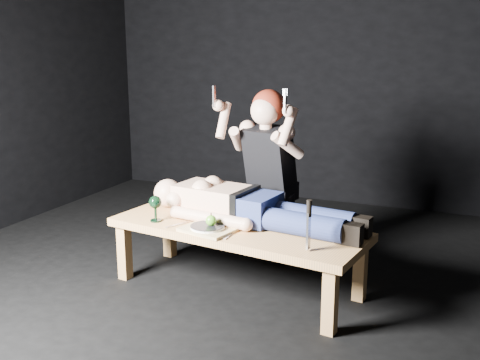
{
  "coord_description": "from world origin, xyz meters",
  "views": [
    {
      "loc": [
        1.38,
        -3.2,
        1.61
      ],
      "look_at": [
        -0.03,
        0.1,
        0.75
      ],
      "focal_mm": 41.96,
      "sensor_mm": 36.0,
      "label": 1
    }
  ],
  "objects_px": {
    "table": "(237,257)",
    "lying_man": "(253,203)",
    "serving_tray": "(208,230)",
    "carving_knife": "(309,226)",
    "kneeling_woman": "(275,175)",
    "goblet": "(155,209)"
  },
  "relations": [
    {
      "from": "serving_tray",
      "to": "lying_man",
      "type": "bearing_deg",
      "value": 56.13
    },
    {
      "from": "lying_man",
      "to": "kneeling_woman",
      "type": "xyz_separation_m",
      "value": [
        -0.01,
        0.48,
        0.09
      ]
    },
    {
      "from": "serving_tray",
      "to": "carving_knife",
      "type": "distance_m",
      "value": 0.71
    },
    {
      "from": "table",
      "to": "goblet",
      "type": "xyz_separation_m",
      "value": [
        -0.54,
        -0.13,
        0.31
      ]
    },
    {
      "from": "kneeling_woman",
      "to": "table",
      "type": "bearing_deg",
      "value": -81.79
    },
    {
      "from": "goblet",
      "to": "carving_knife",
      "type": "relative_size",
      "value": 0.58
    },
    {
      "from": "lying_man",
      "to": "carving_knife",
      "type": "distance_m",
      "value": 0.63
    },
    {
      "from": "goblet",
      "to": "table",
      "type": "bearing_deg",
      "value": 13.58
    },
    {
      "from": "table",
      "to": "goblet",
      "type": "height_order",
      "value": "goblet"
    },
    {
      "from": "lying_man",
      "to": "kneeling_woman",
      "type": "height_order",
      "value": "kneeling_woman"
    },
    {
      "from": "goblet",
      "to": "serving_tray",
      "type": "bearing_deg",
      "value": -6.92
    },
    {
      "from": "table",
      "to": "lying_man",
      "type": "bearing_deg",
      "value": 66.03
    },
    {
      "from": "lying_man",
      "to": "carving_knife",
      "type": "xyz_separation_m",
      "value": [
        0.5,
        -0.38,
        0.02
      ]
    },
    {
      "from": "serving_tray",
      "to": "carving_knife",
      "type": "height_order",
      "value": "carving_knife"
    },
    {
      "from": "table",
      "to": "goblet",
      "type": "bearing_deg",
      "value": -158.73
    },
    {
      "from": "table",
      "to": "lying_man",
      "type": "distance_m",
      "value": 0.38
    },
    {
      "from": "kneeling_woman",
      "to": "goblet",
      "type": "relative_size",
      "value": 7.56
    },
    {
      "from": "lying_man",
      "to": "carving_knife",
      "type": "relative_size",
      "value": 5.6
    },
    {
      "from": "serving_tray",
      "to": "carving_knife",
      "type": "bearing_deg",
      "value": -7.22
    },
    {
      "from": "kneeling_woman",
      "to": "goblet",
      "type": "xyz_separation_m",
      "value": [
        -0.6,
        -0.72,
        -0.14
      ]
    },
    {
      "from": "lying_man",
      "to": "carving_knife",
      "type": "height_order",
      "value": "carving_knife"
    },
    {
      "from": "table",
      "to": "goblet",
      "type": "distance_m",
      "value": 0.64
    }
  ]
}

